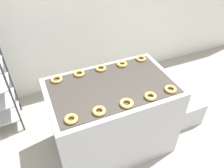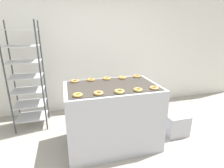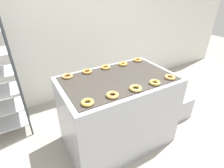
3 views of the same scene
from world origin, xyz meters
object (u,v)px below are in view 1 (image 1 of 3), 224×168
Objects in this scene: fryer_machine at (112,117)px; donut_far_left at (79,73)px; donut_far_rightmost at (141,59)px; donut_near_right at (150,96)px; donut_far_leftmost at (57,79)px; donut_near_rightmost at (170,89)px; donut_near_center at (127,103)px; donut_far_right at (122,64)px; donut_near_leftmost at (71,119)px; donut_near_left at (99,111)px; glaze_bin at (186,111)px; donut_far_center at (101,68)px.

donut_far_left is (-0.26, 0.32, 0.50)m from fryer_machine.
donut_far_rightmost is (0.78, -0.00, -0.00)m from donut_far_left.
donut_near_right is 0.96× the size of donut_far_leftmost.
donut_near_rightmost is at bearing -30.89° from fryer_machine.
donut_near_center is 0.81m from donut_far_rightmost.
donut_far_leftmost is 1.03× the size of donut_far_right.
donut_near_leftmost reaches higher than donut_near_rightmost.
donut_near_left is at bearing -141.28° from donut_far_rightmost.
donut_near_leftmost is at bearing 178.74° from donut_near_right.
donut_far_rightmost is (-0.60, 0.36, 0.80)m from glaze_bin.
donut_near_left is 0.63m from donut_far_left.
donut_far_left and donut_far_rightmost have the same top height.
donut_far_rightmost is (1.04, 0.62, -0.00)m from donut_near_leftmost.
donut_near_leftmost is at bearing -142.10° from donut_far_right.
fryer_machine is 10.74× the size of donut_far_leftmost.
donut_far_right is (0.52, 0.61, -0.00)m from donut_near_left.
donut_far_center is 1.01× the size of donut_far_right.
donut_far_leftmost reaches higher than fryer_machine.
donut_far_center is (0.26, -0.00, 0.00)m from donut_far_left.
donut_near_left is 0.99× the size of donut_far_center.
donut_near_leftmost is at bearing 178.44° from donut_near_center.
donut_near_left reaches higher than donut_far_left.
donut_far_leftmost reaches higher than glaze_bin.
fryer_machine is 0.59m from donut_near_center.
donut_near_center is (0.27, -0.01, 0.00)m from donut_near_left.
glaze_bin is 3.01× the size of donut_far_rightmost.
donut_near_center is 0.81m from donut_far_leftmost.
fryer_machine is at bearing 49.68° from donut_near_left.
donut_far_leftmost is (-0.51, 0.31, 0.50)m from fryer_machine.
donut_near_right is 0.99× the size of donut_far_right.
donut_near_center reaches higher than donut_near_rightmost.
fryer_machine is at bearing 149.11° from donut_near_rightmost.
donut_near_left and donut_near_right have the same top height.
donut_near_right is 0.69m from donut_far_rightmost.
glaze_bin is at bearing 23.47° from donut_near_rightmost.
donut_near_leftmost reaches higher than donut_far_left.
donut_near_left is at bearing -180.00° from donut_near_rightmost.
donut_near_left is (-1.38, -0.27, 0.80)m from glaze_bin.
donut_far_right is (-0.86, 0.34, 0.80)m from glaze_bin.
donut_far_leftmost is (-0.52, 0.63, -0.00)m from donut_near_center.
donut_near_center is (0.53, -0.01, 0.00)m from donut_near_leftmost.
donut_near_center is at bearing -128.81° from donut_far_rightmost.
glaze_bin is 1.23m from donut_far_right.
donut_near_leftmost reaches higher than donut_far_leftmost.
donut_near_leftmost is at bearing -149.08° from donut_far_rightmost.
donut_near_leftmost is 0.67m from donut_far_left.
donut_near_leftmost is 0.26m from donut_near_left.
donut_near_right is 0.69m from donut_far_center.
donut_far_leftmost is 0.77m from donut_far_right.
fryer_machine is 1.16m from glaze_bin.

